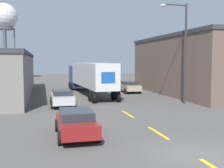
% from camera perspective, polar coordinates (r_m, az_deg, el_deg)
% --- Properties ---
extents(ground_plane, '(160.00, 160.00, 0.00)m').
position_cam_1_polar(ground_plane, '(13.03, 16.40, -13.73)').
color(ground_plane, '#4C4947').
extents(road_centerline, '(0.20, 14.57, 0.01)m').
position_cam_1_polar(road_centerline, '(16.40, 9.34, -9.75)').
color(road_centerline, gold).
rests_on(road_centerline, ground_plane).
extents(warehouse_right, '(12.08, 20.77, 7.18)m').
position_cam_1_polar(warehouse_right, '(37.36, 18.49, 3.70)').
color(warehouse_right, brown).
rests_on(warehouse_right, ground_plane).
extents(semi_truck, '(3.76, 16.07, 3.85)m').
position_cam_1_polar(semi_truck, '(34.25, -4.66, 1.79)').
color(semi_truck, navy).
rests_on(semi_truck, ground_plane).
extents(parked_car_right_far, '(2.10, 4.51, 1.47)m').
position_cam_1_polar(parked_car_right_far, '(36.53, 3.52, -0.49)').
color(parked_car_right_far, tan).
rests_on(parked_car_right_far, ground_plane).
extents(parked_car_left_far, '(2.10, 4.51, 1.47)m').
position_cam_1_polar(parked_car_left_far, '(25.84, -10.07, -2.69)').
color(parked_car_left_far, '#B2B2B7').
rests_on(parked_car_left_far, ground_plane).
extents(parked_car_left_near, '(2.10, 4.51, 1.47)m').
position_cam_1_polar(parked_car_left_near, '(15.34, -7.31, -7.71)').
color(parked_car_left_near, maroon).
rests_on(parked_car_left_near, ground_plane).
extents(water_tower, '(5.85, 5.85, 16.87)m').
position_cam_1_polar(water_tower, '(68.14, -21.07, 12.50)').
color(water_tower, '#47474C').
rests_on(water_tower, ground_plane).
extents(street_lamp, '(2.72, 0.32, 9.42)m').
position_cam_1_polar(street_lamp, '(27.51, 14.19, 7.28)').
color(street_lamp, '#2D2D30').
rests_on(street_lamp, ground_plane).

